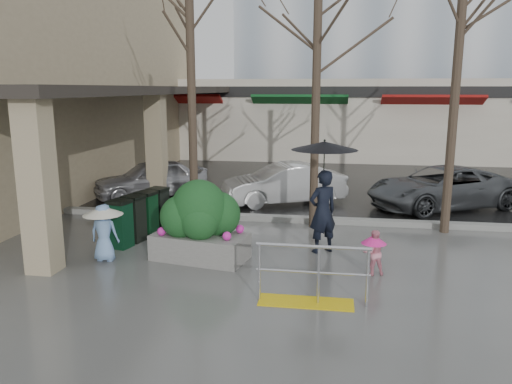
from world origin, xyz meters
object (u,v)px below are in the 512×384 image
(handrail, at_px, (310,282))
(car_b, at_px, (284,184))
(car_a, at_px, (151,179))
(child_pink, at_px, (374,249))
(tree_midwest, at_px, (318,18))
(woman, at_px, (323,185))
(car_c, at_px, (441,187))
(planter, at_px, (200,222))
(tree_west, at_px, (190,26))
(news_boxes, at_px, (141,216))
(tree_mideast, at_px, (460,31))
(child_blue, at_px, (104,226))

(handrail, distance_m, car_b, 7.46)
(car_a, bearing_deg, child_pink, 13.20)
(tree_midwest, xyz_separation_m, woman, (0.28, -2.04, -3.72))
(tree_midwest, relative_size, car_a, 1.89)
(car_c, bearing_deg, handrail, -52.31)
(tree_midwest, relative_size, car_b, 1.83)
(car_c, bearing_deg, planter, -73.60)
(tree_west, bearing_deg, planter, -71.74)
(child_pink, bearing_deg, car_b, -84.58)
(child_pink, bearing_deg, car_c, -128.46)
(tree_west, distance_m, car_a, 5.73)
(car_b, bearing_deg, car_c, 66.91)
(news_boxes, xyz_separation_m, car_b, (3.02, 4.24, 0.08))
(news_boxes, relative_size, car_b, 0.53)
(child_pink, distance_m, news_boxes, 5.59)
(tree_mideast, height_order, news_boxes, tree_mideast)
(tree_mideast, distance_m, planter, 7.45)
(child_blue, relative_size, car_a, 0.33)
(child_pink, height_order, car_a, car_a)
(tree_midwest, distance_m, planter, 5.74)
(tree_midwest, height_order, woman, tree_midwest)
(tree_mideast, bearing_deg, car_a, 162.30)
(handrail, bearing_deg, car_a, 126.53)
(woman, distance_m, car_b, 4.86)
(child_pink, height_order, news_boxes, news_boxes)
(woman, bearing_deg, car_a, -74.31)
(tree_midwest, height_order, news_boxes, tree_midwest)
(child_blue, distance_m, car_a, 6.25)
(tree_midwest, relative_size, child_blue, 5.75)
(woman, relative_size, car_b, 0.65)
(tree_mideast, height_order, child_pink, tree_mideast)
(news_boxes, bearing_deg, car_c, 43.29)
(woman, relative_size, car_a, 0.68)
(news_boxes, distance_m, car_b, 5.21)
(handrail, relative_size, car_b, 0.50)
(tree_midwest, distance_m, car_c, 6.52)
(handrail, height_order, tree_west, tree_west)
(tree_mideast, height_order, car_c, tree_mideast)
(handrail, relative_size, child_blue, 1.56)
(child_pink, height_order, child_blue, child_blue)
(handrail, distance_m, car_c, 8.33)
(planter, bearing_deg, news_boxes, 146.11)
(car_a, relative_size, car_b, 0.97)
(news_boxes, xyz_separation_m, car_c, (7.78, 4.41, 0.08))
(tree_midwest, bearing_deg, tree_mideast, -0.00)
(tree_midwest, relative_size, tree_mideast, 1.08)
(car_b, height_order, car_c, same)
(woman, bearing_deg, planter, -15.28)
(car_b, bearing_deg, car_a, -118.27)
(tree_mideast, bearing_deg, tree_west, -180.00)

